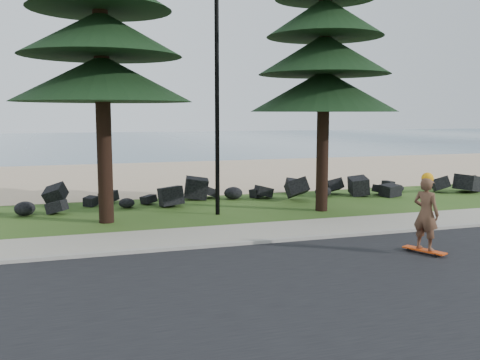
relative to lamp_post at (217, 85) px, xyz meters
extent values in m
plane|color=#2D4F18|center=(0.00, -3.20, -4.13)|extent=(160.00, 160.00, 0.00)
cube|color=black|center=(0.00, -7.70, -4.12)|extent=(160.00, 7.00, 0.02)
cube|color=#9F9A8F|center=(0.00, -4.10, -4.08)|extent=(160.00, 0.20, 0.10)
cube|color=gray|center=(0.00, -3.00, -4.09)|extent=(160.00, 2.00, 0.08)
cube|color=#D1B18B|center=(0.00, 11.30, -4.13)|extent=(160.00, 15.00, 0.01)
cube|color=#3C5C73|center=(0.00, 47.80, -4.13)|extent=(160.00, 58.00, 0.01)
cylinder|color=black|center=(3.50, -0.40, 1.87)|extent=(0.40, 0.40, 12.00)
cylinder|color=black|center=(0.00, 0.00, -0.13)|extent=(0.14, 0.14, 8.00)
cube|color=#D03D0C|center=(3.25, -6.20, -4.04)|extent=(0.63, 1.03, 0.03)
imported|color=brown|center=(3.25, -6.20, -3.17)|extent=(0.62, 0.73, 1.69)
sphere|color=orange|center=(3.25, -6.20, -2.36)|extent=(0.27, 0.27, 0.27)
camera|label=1|loc=(-4.49, -16.37, -0.89)|focal=40.00mm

